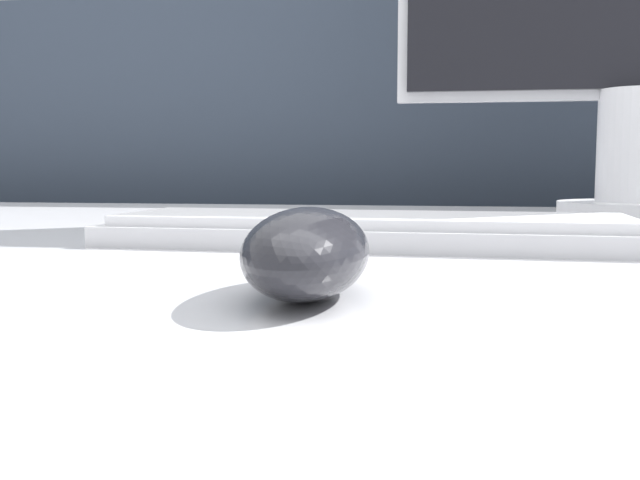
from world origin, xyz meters
The scene contains 3 objects.
partition_panel centered at (0.00, 0.68, 0.56)m, with size 5.00×0.03×1.13m.
computer_mouse_near centered at (-0.04, -0.28, 0.79)m, with size 0.06×0.13×0.04m.
keyboard centered at (-0.03, -0.03, 0.78)m, with size 0.43×0.16×0.02m.
Camera 1 is at (0.02, -0.62, 0.83)m, focal length 42.00 mm.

